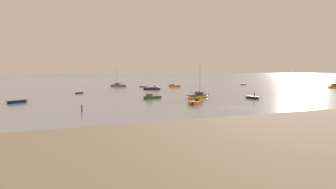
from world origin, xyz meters
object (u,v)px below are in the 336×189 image
(motorboat_moored_1, at_px, (150,98))
(motorboat_moored_3, at_px, (154,89))
(motorboat_moored_2, at_px, (335,87))
(mooring_post_right, at_px, (304,98))
(sailboat_moored_0, at_px, (118,86))
(rowboat_moored_1, at_px, (143,87))
(rowboat_moored_0, at_px, (17,102))
(motorboat_moored_5, at_px, (197,103))
(rowboat_moored_2, at_px, (79,93))
(rowboat_moored_5, at_px, (243,84))
(motorboat_moored_0, at_px, (173,86))
(sailboat_moored_1, at_px, (198,96))
(mooring_post_near, at_px, (82,108))
(rowboat_moored_3, at_px, (252,98))
(mooring_post_left, at_px, (254,96))

(motorboat_moored_1, xyz_separation_m, motorboat_moored_3, (13.71, 30.00, 0.06))
(motorboat_moored_2, height_order, mooring_post_right, mooring_post_right)
(sailboat_moored_0, bearing_deg, rowboat_moored_1, 174.27)
(rowboat_moored_0, xyz_separation_m, motorboat_moored_5, (29.56, -16.00, 0.03))
(sailboat_moored_0, distance_m, rowboat_moored_2, 35.73)
(motorboat_moored_3, height_order, rowboat_moored_5, motorboat_moored_3)
(motorboat_moored_0, relative_size, sailboat_moored_1, 0.64)
(sailboat_moored_0, bearing_deg, motorboat_moored_5, 126.62)
(motorboat_moored_0, height_order, mooring_post_near, mooring_post_near)
(sailboat_moored_1, xyz_separation_m, motorboat_moored_5, (-6.73, -10.95, -0.12))
(rowboat_moored_2, distance_m, mooring_post_near, 39.81)
(motorboat_moored_3, distance_m, rowboat_moored_3, 39.53)
(rowboat_moored_0, bearing_deg, rowboat_moored_2, 22.34)
(motorboat_moored_0, distance_m, motorboat_moored_2, 54.19)
(motorboat_moored_0, bearing_deg, rowboat_moored_1, 49.44)
(sailboat_moored_1, bearing_deg, motorboat_moored_5, -144.04)
(motorboat_moored_0, distance_m, mooring_post_right, 62.55)
(rowboat_moored_2, bearing_deg, motorboat_moored_0, 174.01)
(rowboat_moored_0, relative_size, mooring_post_left, 2.79)
(motorboat_moored_1, bearing_deg, rowboat_moored_0, -19.65)
(rowboat_moored_0, height_order, rowboat_moored_2, rowboat_moored_0)
(rowboat_moored_0, distance_m, rowboat_moored_1, 59.76)
(motorboat_moored_2, xyz_separation_m, mooring_post_left, (-50.69, -20.77, 0.34))
(sailboat_moored_1, distance_m, rowboat_moored_5, 66.85)
(mooring_post_left, bearing_deg, rowboat_moored_1, 93.71)
(sailboat_moored_1, height_order, mooring_post_right, sailboat_moored_1)
(rowboat_moored_5, bearing_deg, motorboat_moored_3, -10.88)
(motorboat_moored_0, height_order, rowboat_moored_2, motorboat_moored_0)
(motorboat_moored_1, relative_size, sailboat_moored_1, 0.59)
(rowboat_moored_3, relative_size, mooring_post_right, 2.17)
(rowboat_moored_0, distance_m, motorboat_moored_5, 33.62)
(sailboat_moored_0, bearing_deg, motorboat_moored_1, 121.53)
(rowboat_moored_2, xyz_separation_m, rowboat_moored_3, (30.72, -31.22, 0.06))
(motorboat_moored_3, distance_m, mooring_post_left, 40.84)
(mooring_post_near, bearing_deg, motorboat_moored_1, 43.18)
(motorboat_moored_3, xyz_separation_m, mooring_post_left, (5.84, -40.42, 0.38))
(rowboat_moored_1, bearing_deg, motorboat_moored_2, -135.61)
(rowboat_moored_5, bearing_deg, sailboat_moored_1, 16.27)
(rowboat_moored_0, xyz_separation_m, motorboat_moored_0, (52.42, 39.96, 0.04))
(rowboat_moored_5, distance_m, mooring_post_left, 66.41)
(rowboat_moored_3, bearing_deg, mooring_post_right, 18.45)
(sailboat_moored_0, xyz_separation_m, motorboat_moored_1, (-9.23, -51.99, -0.06))
(mooring_post_near, bearing_deg, rowboat_moored_2, 79.24)
(rowboat_moored_2, height_order, motorboat_moored_2, motorboat_moored_2)
(motorboat_moored_0, bearing_deg, mooring_post_near, 116.20)
(motorboat_moored_2, relative_size, sailboat_moored_1, 0.83)
(motorboat_moored_0, relative_size, rowboat_moored_2, 1.70)
(rowboat_moored_2, bearing_deg, mooring_post_right, 94.09)
(motorboat_moored_5, distance_m, mooring_post_right, 20.78)
(mooring_post_near, bearing_deg, motorboat_moored_3, 55.94)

